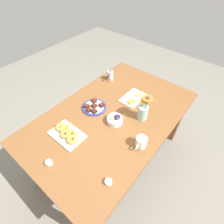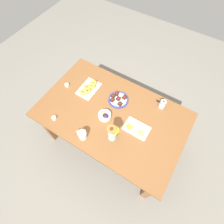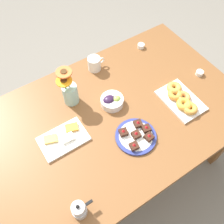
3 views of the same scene
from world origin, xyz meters
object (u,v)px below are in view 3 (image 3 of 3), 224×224
Objects in this scene: croissant_platter at (181,99)px; moka_pot at (79,210)px; flower_vase at (70,92)px; cheese_platter at (64,138)px; jam_cup_honey at (141,46)px; dining_table at (112,123)px; jam_cup_berry at (200,73)px; coffee_mug at (94,63)px; dessert_plate at (136,136)px; grape_bowl at (112,101)px.

croissant_platter is 2.44× the size of moka_pot.
moka_pot is (-0.27, -0.60, -0.04)m from flower_vase.
jam_cup_honey is (0.80, 0.36, 0.01)m from cheese_platter.
flower_vase reaches higher than jam_cup_honey.
dining_table is 33.33× the size of jam_cup_berry.
croissant_platter reaches higher than dining_table.
cheese_platter reaches higher than dining_table.
coffee_mug reaches higher than jam_cup_honey.
dessert_plate reaches higher than croissant_platter.
flower_vase is (-0.80, 0.27, 0.07)m from jam_cup_berry.
moka_pot is at bearing -114.59° from flower_vase.
cheese_platter is 0.27m from flower_vase.
dining_table is 0.44m from croissant_platter.
coffee_mug is at bearing 78.10° from grape_bowl.
cheese_platter is 1.13× the size of dessert_plate.
coffee_mug is 0.92m from moka_pot.
cheese_platter is at bearing 167.59° from croissant_platter.
dining_table is 0.32m from flower_vase.
coffee_mug is (0.11, 0.38, 0.13)m from dining_table.
dessert_plate is at bearing -31.34° from cheese_platter.
dining_table is 6.48× the size of flower_vase.
croissant_platter is at bearing -159.20° from jam_cup_berry.
jam_cup_berry is 0.40× the size of moka_pot.
jam_cup_berry is at bearing -3.76° from dining_table.
cheese_platter is at bearing 176.35° from jam_cup_berry.
moka_pot is at bearing -164.48° from croissant_platter.
coffee_mug is at bearing 54.66° from moka_pot.
jam_cup_berry is at bearing 20.80° from croissant_platter.
cheese_platter is 0.88m from jam_cup_honey.
jam_cup_berry is at bearing -68.50° from jam_cup_honey.
coffee_mug is 0.31m from grape_bowl.
moka_pot reaches higher than dining_table.
coffee_mug reaches higher than croissant_platter.
croissant_platter is at bearing -60.25° from coffee_mug.
grape_bowl is at bearing 169.28° from jam_cup_berry.
flower_vase reaches higher than croissant_platter.
dessert_plate is at bearing -66.51° from flower_vase.
coffee_mug is 0.53× the size of dessert_plate.
flower_vase is (-0.18, 0.42, 0.07)m from dessert_plate.
coffee_mug is 2.51× the size of jam_cup_berry.
jam_cup_honey is 0.66m from flower_vase.
coffee_mug is at bearing 119.75° from croissant_platter.
coffee_mug is at bearing 179.41° from jam_cup_honey.
dessert_plate is at bearing -92.39° from grape_bowl.
grape_bowl is 0.47× the size of croissant_platter.
croissant_platter reaches higher than cheese_platter.
grape_bowl is at bearing -38.82° from flower_vase.
coffee_mug reaches higher than dining_table.
moka_pot is (-0.45, -0.18, 0.04)m from dessert_plate.
dessert_plate is 0.49m from moka_pot.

